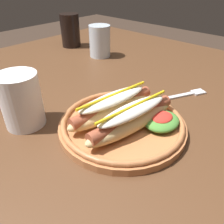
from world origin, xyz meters
TOP-DOWN VIEW (x-y plane):
  - dining_table at (0.00, 0.00)m, footprint 1.46×1.06m
  - hot_dog_plate at (0.02, -0.24)m, footprint 0.27×0.27m
  - fork at (0.27, -0.27)m, footprint 0.12×0.07m
  - soda_cup at (0.33, 0.33)m, footprint 0.08×0.08m
  - water_cup at (0.33, 0.14)m, footprint 0.08×0.08m
  - extra_cup at (-0.11, -0.06)m, footprint 0.09×0.09m

SIDE VIEW (x-z plane):
  - dining_table at x=0.00m, z-range 0.29..1.03m
  - fork at x=0.27m, z-range 0.74..0.74m
  - hot_dog_plate at x=0.02m, z-range 0.73..0.80m
  - water_cup at x=0.33m, z-range 0.74..0.86m
  - extra_cup at x=-0.11m, z-range 0.74..0.86m
  - soda_cup at x=0.33m, z-range 0.74..0.87m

